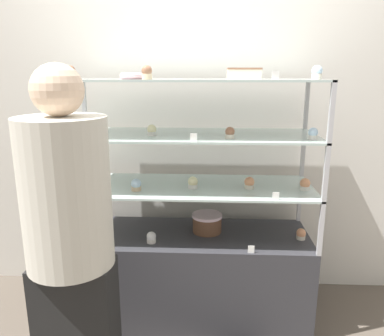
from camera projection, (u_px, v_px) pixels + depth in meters
The scene contains 29 objects.
ground_plane at pixel (192, 312), 2.51m from camera, with size 20.00×20.00×0.00m, color brown.
back_wall at pixel (195, 111), 2.58m from camera, with size 8.00×0.05×2.60m.
display_base at pixel (192, 274), 2.44m from camera, with size 1.46×0.53×0.56m.
display_riser_lower at pixel (192, 188), 2.29m from camera, with size 1.46×0.53×0.32m.
display_riser_middle at pixel (192, 137), 2.21m from camera, with size 1.46×0.53×0.32m.
display_riser_upper at pixel (192, 82), 2.14m from camera, with size 1.46×0.53×0.32m.
layer_cake_centerpiece at pixel (207, 223), 2.39m from camera, with size 0.19×0.19×0.12m.
sheet_cake_frosted at pixel (244, 73), 2.08m from camera, with size 0.19×0.13×0.06m.
cupcake_0 at pixel (79, 235), 2.27m from camera, with size 0.06×0.06×0.07m.
cupcake_1 at pixel (151, 238), 2.23m from camera, with size 0.06×0.06×0.07m.
cupcake_2 at pixel (301, 234), 2.28m from camera, with size 0.06×0.06×0.07m.
price_tag_0 at pixel (251, 249), 2.11m from camera, with size 0.04×0.00×0.04m.
cupcake_3 at pixel (74, 185), 2.18m from camera, with size 0.06×0.06×0.07m.
cupcake_4 at pixel (136, 185), 2.19m from camera, with size 0.06×0.06×0.07m.
cupcake_5 at pixel (193, 183), 2.23m from camera, with size 0.06×0.06×0.07m.
cupcake_6 at pixel (249, 183), 2.22m from camera, with size 0.06×0.06×0.07m.
cupcake_7 at pixel (305, 185), 2.19m from camera, with size 0.06×0.06×0.07m.
price_tag_1 at pixel (276, 196), 2.02m from camera, with size 0.04×0.00×0.04m.
cupcake_8 at pixel (76, 130), 2.17m from camera, with size 0.05×0.05×0.06m.
cupcake_9 at pixel (152, 130), 2.15m from camera, with size 0.05×0.05×0.06m.
cupcake_10 at pixel (230, 133), 2.06m from camera, with size 0.05×0.05×0.06m.
cupcake_11 at pixel (313, 134), 2.03m from camera, with size 0.05×0.05×0.06m.
price_tag_2 at pixel (194, 137), 1.97m from camera, with size 0.04×0.00×0.04m.
cupcake_12 at pixel (70, 73), 2.05m from camera, with size 0.06×0.06×0.07m.
cupcake_13 at pixel (147, 73), 2.01m from camera, with size 0.06×0.06×0.07m.
cupcake_14 at pixel (317, 73), 2.04m from camera, with size 0.06×0.06×0.07m.
price_tag_3 at pixel (275, 75), 1.87m from camera, with size 0.04×0.00×0.04m.
donut_glazed at pixel (132, 76), 2.11m from camera, with size 0.13×0.13×0.04m.
customer_figure at pixel (70, 240), 1.61m from camera, with size 0.37×0.37×1.59m.
Camera 1 is at (0.11, -2.19, 1.55)m, focal length 35.00 mm.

